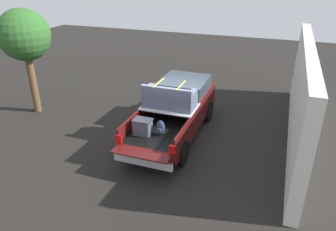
{
  "coord_description": "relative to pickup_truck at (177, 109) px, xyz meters",
  "views": [
    {
      "loc": [
        -10.1,
        -3.51,
        5.86
      ],
      "look_at": [
        -0.6,
        0.0,
        1.1
      ],
      "focal_mm": 33.88,
      "sensor_mm": 36.0,
      "label": 1
    }
  ],
  "objects": [
    {
      "name": "building_facade",
      "position": [
        1.05,
        -4.31,
        0.77
      ],
      "size": [
        9.8,
        0.36,
        3.47
      ],
      "primitive_type": "cube",
      "color": "silver",
      "rests_on": "ground_plane"
    },
    {
      "name": "tree_background",
      "position": [
        -0.35,
        6.44,
        2.36
      ],
      "size": [
        2.11,
        2.11,
        4.43
      ],
      "color": "brown",
      "rests_on": "ground_plane"
    },
    {
      "name": "pickup_truck",
      "position": [
        0.0,
        0.0,
        0.0
      ],
      "size": [
        6.05,
        2.06,
        2.23
      ],
      "color": "#470F0F",
      "rests_on": "ground_plane"
    },
    {
      "name": "ground_plane",
      "position": [
        -0.38,
        -0.0,
        -0.96
      ],
      "size": [
        40.0,
        40.0,
        0.0
      ],
      "primitive_type": "plane",
      "color": "black"
    }
  ]
}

